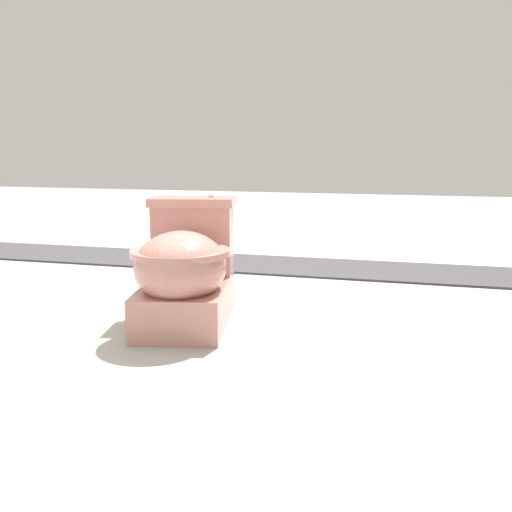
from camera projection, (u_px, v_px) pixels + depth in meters
The scene contains 3 objects.
ground_plane at pixel (142, 316), 2.59m from camera, with size 14.00×14.00×0.00m, color #A8A59E.
gravel_strip at pixel (308, 267), 3.62m from camera, with size 0.56×8.00×0.01m, color #423F44.
toilet at pixel (185, 272), 2.44m from camera, with size 0.69×0.49×0.52m.
Camera 1 is at (2.27, 1.14, 0.73)m, focal length 42.00 mm.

